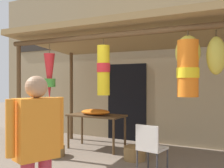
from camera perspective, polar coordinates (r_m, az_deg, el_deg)
shop_facade at (r=7.09m, az=10.38°, el=5.22°), size 10.78×0.29×4.25m
market_stall_canopy at (r=5.49m, az=3.96°, el=8.33°), size 4.78×2.32×2.62m
display_table at (r=6.38m, az=-3.21°, el=-7.11°), size 1.28×0.65×0.78m
flower_heap_on_table at (r=6.32m, az=-3.37°, el=-5.76°), size 0.69×0.48×0.13m
folding_chair at (r=4.62m, az=7.84°, el=-12.38°), size 0.45×0.45×0.84m
wicker_basket_by_table at (r=5.60m, az=4.64°, el=-13.99°), size 0.43×0.43×0.26m
wicker_basket_spare at (r=5.98m, az=-12.28°, el=-13.20°), size 0.53×0.53×0.24m
vendor_in_orange at (r=2.83m, az=-15.26°, el=-11.71°), size 0.34×0.56×1.58m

